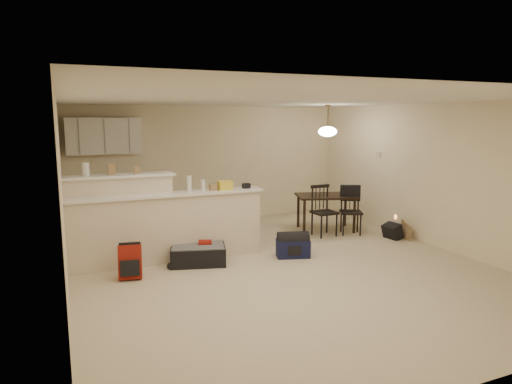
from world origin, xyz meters
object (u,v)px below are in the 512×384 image
dining_chair_far (351,211)px  red_backpack (130,262)px  suitcase (198,255)px  pendant_lamp (328,131)px  black_daypack (392,231)px  dining_chair_near (325,211)px  navy_duffel (293,248)px  dining_table (326,199)px

dining_chair_far → red_backpack: dining_chair_far is taller
suitcase → red_backpack: 1.09m
pendant_lamp → red_backpack: (-4.03, -1.35, -1.75)m
red_backpack → black_daypack: 4.83m
pendant_lamp → dining_chair_near: bearing=-124.6°
dining_chair_near → navy_duffel: (-1.19, -0.98, -0.34)m
red_backpack → suitcase: bearing=23.3°
dining_chair_far → black_daypack: bearing=-24.4°
dining_table → navy_duffel: bearing=-119.5°
suitcase → pendant_lamp: bearing=35.6°
dining_chair_far → red_backpack: size_ratio=1.94×
red_backpack → navy_duffel: 2.58m
dining_table → red_backpack: 4.27m
dining_chair_near → red_backpack: (-3.77, -0.96, -0.25)m
red_backpack → black_daypack: size_ratio=1.50×
dining_table → suitcase: bearing=-142.3°
pendant_lamp → dining_chair_near: 1.57m
dining_table → black_daypack: (0.80, -1.08, -0.49)m
navy_duffel → black_daypack: size_ratio=1.68×
dining_chair_near → black_daypack: dining_chair_near is taller
dining_chair_far → suitcase: bearing=-143.8°
black_daypack → dining_table: bearing=28.9°
dining_table → suitcase: size_ratio=1.60×
dining_chair_far → dining_table: bearing=146.0°
dining_table → dining_chair_near: size_ratio=1.37×
pendant_lamp → black_daypack: pendant_lamp is taller
red_backpack → black_daypack: (4.83, 0.26, -0.10)m
dining_table → dining_chair_far: bearing=-41.9°
dining_chair_near → dining_chair_far: dining_chair_near is taller
suitcase → black_daypack: bearing=15.6°
pendant_lamp → suitcase: bearing=-159.7°
dining_table → dining_chair_far: (0.28, -0.47, -0.17)m
navy_duffel → suitcase: bearing=-172.7°
red_backpack → navy_duffel: (2.58, -0.01, -0.09)m
black_daypack → suitcase: bearing=82.8°
pendant_lamp → suitcase: size_ratio=0.74×
suitcase → red_backpack: red_backpack is taller
pendant_lamp → dining_chair_far: 1.62m
pendant_lamp → navy_duffel: (-1.45, -1.36, -1.85)m
dining_table → pendant_lamp: 1.36m
pendant_lamp → black_daypack: 2.29m
suitcase → red_backpack: (-1.06, -0.25, 0.10)m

